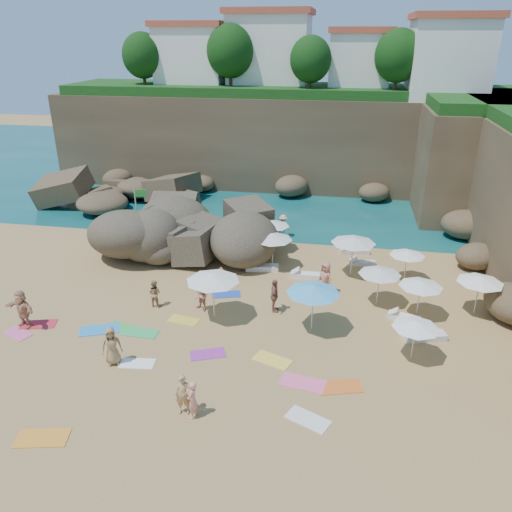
% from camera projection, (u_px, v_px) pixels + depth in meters
% --- Properties ---
extents(ground, '(120.00, 120.00, 0.00)m').
position_uv_depth(ground, '(207.00, 313.00, 25.34)').
color(ground, tan).
rests_on(ground, ground).
extents(seawater, '(120.00, 120.00, 0.00)m').
position_uv_depth(seawater, '(282.00, 169.00, 52.30)').
color(seawater, '#0C4751').
rests_on(seawater, ground).
extents(cliff_back, '(44.00, 8.00, 8.00)m').
position_uv_depth(cliff_back, '(298.00, 140.00, 45.85)').
color(cliff_back, brown).
rests_on(cliff_back, ground).
extents(cliff_corner, '(10.00, 12.00, 8.00)m').
position_uv_depth(cliff_corner, '(483.00, 159.00, 38.96)').
color(cliff_corner, brown).
rests_on(cliff_corner, ground).
extents(rock_promontory, '(12.00, 7.00, 2.00)m').
position_uv_depth(rock_promontory, '(130.00, 204.00, 41.48)').
color(rock_promontory, brown).
rests_on(rock_promontory, ground).
extents(clifftop_buildings, '(28.48, 9.48, 7.00)m').
position_uv_depth(clifftop_buildings, '(313.00, 55.00, 43.46)').
color(clifftop_buildings, white).
rests_on(clifftop_buildings, cliff_back).
extents(clifftop_trees, '(35.60, 23.82, 4.40)m').
position_uv_depth(clifftop_trees, '(331.00, 58.00, 37.52)').
color(clifftop_trees, '#11380F').
rests_on(clifftop_trees, ground).
extents(marina_masts, '(3.10, 0.10, 6.00)m').
position_uv_depth(marina_masts, '(131.00, 135.00, 53.72)').
color(marina_masts, white).
rests_on(marina_masts, ground).
extents(rock_outcrop, '(8.37, 6.52, 3.20)m').
position_uv_depth(rock_outcrop, '(195.00, 247.00, 33.11)').
color(rock_outcrop, brown).
rests_on(rock_outcrop, ground).
extents(flag_pole, '(0.78, 0.28, 4.07)m').
position_uv_depth(flag_pole, '(138.00, 210.00, 32.04)').
color(flag_pole, silver).
rests_on(flag_pole, ground).
extents(parasol_0, '(2.34, 2.34, 2.21)m').
position_uv_depth(parasol_0, '(273.00, 236.00, 29.40)').
color(parasol_0, silver).
rests_on(parasol_0, ground).
extents(parasol_1, '(2.16, 2.16, 2.04)m').
position_uv_depth(parasol_1, '(273.00, 223.00, 31.89)').
color(parasol_1, silver).
rests_on(parasol_1, ground).
extents(parasol_2, '(2.56, 2.56, 2.42)m').
position_uv_depth(parasol_2, '(354.00, 240.00, 28.42)').
color(parasol_2, silver).
rests_on(parasol_2, ground).
extents(parasol_3, '(1.98, 1.98, 1.87)m').
position_uv_depth(parasol_3, '(407.00, 253.00, 27.98)').
color(parasol_3, silver).
rests_on(parasol_3, ground).
extents(parasol_4, '(2.19, 2.19, 2.07)m').
position_uv_depth(parasol_4, '(380.00, 271.00, 25.38)').
color(parasol_4, silver).
rests_on(parasol_4, ground).
extents(parasol_5, '(2.41, 2.41, 2.28)m').
position_uv_depth(parasol_5, '(253.00, 222.00, 31.43)').
color(parasol_5, silver).
rests_on(parasol_5, ground).
extents(parasol_7, '(2.13, 2.13, 2.01)m').
position_uv_depth(parasol_7, '(421.00, 283.00, 24.27)').
color(parasol_7, silver).
rests_on(parasol_7, ground).
extents(parasol_8, '(2.25, 2.25, 2.13)m').
position_uv_depth(parasol_8, '(481.00, 279.00, 24.45)').
color(parasol_8, silver).
rests_on(parasol_8, ground).
extents(parasol_9, '(2.63, 2.63, 2.49)m').
position_uv_depth(parasol_9, '(213.00, 277.00, 23.94)').
color(parasol_9, silver).
rests_on(parasol_9, ground).
extents(parasol_10, '(2.55, 2.55, 2.41)m').
position_uv_depth(parasol_10, '(313.00, 289.00, 22.97)').
color(parasol_10, silver).
rests_on(parasol_10, ground).
extents(parasol_11, '(2.01, 2.01, 1.90)m').
position_uv_depth(parasol_11, '(416.00, 324.00, 21.05)').
color(parasol_11, silver).
rests_on(parasol_11, ground).
extents(lounger_0, '(1.97, 0.94, 0.29)m').
position_uv_depth(lounger_0, '(355.00, 251.00, 32.16)').
color(lounger_0, silver).
rests_on(lounger_0, ground).
extents(lounger_1, '(1.73, 0.62, 0.27)m').
position_uv_depth(lounger_1, '(305.00, 275.00, 28.98)').
color(lounger_1, white).
rests_on(lounger_1, ground).
extents(lounger_2, '(1.63, 0.67, 0.25)m').
position_uv_depth(lounger_2, '(362.00, 263.00, 30.54)').
color(lounger_2, silver).
rests_on(lounger_2, ground).
extents(lounger_3, '(2.01, 0.88, 0.30)m').
position_uv_depth(lounger_3, '(262.00, 267.00, 29.90)').
color(lounger_3, silver).
rests_on(lounger_3, ground).
extents(lounger_4, '(1.65, 0.91, 0.24)m').
position_uv_depth(lounger_4, '(404.00, 317.00, 24.68)').
color(lounger_4, white).
rests_on(lounger_4, ground).
extents(lounger_5, '(2.03, 1.14, 0.30)m').
position_uv_depth(lounger_5, '(425.00, 336.00, 23.10)').
color(lounger_5, silver).
rests_on(lounger_5, ground).
extents(towel_0, '(2.08, 1.54, 0.03)m').
position_uv_depth(towel_0, '(100.00, 330.00, 23.86)').
color(towel_0, '#2786D4').
rests_on(towel_0, ground).
extents(towel_1, '(1.62, 1.23, 0.03)m').
position_uv_depth(towel_1, '(18.00, 333.00, 23.58)').
color(towel_1, '#E6599D').
rests_on(towel_1, ground).
extents(towel_2, '(1.96, 1.27, 0.03)m').
position_uv_depth(towel_2, '(42.00, 438.00, 17.47)').
color(towel_2, orange).
rests_on(towel_2, ground).
extents(towel_3, '(1.74, 1.16, 0.03)m').
position_uv_depth(towel_3, '(122.00, 328.00, 24.00)').
color(towel_3, green).
rests_on(towel_3, ground).
extents(towel_4, '(1.62, 1.00, 0.03)m').
position_uv_depth(towel_4, '(184.00, 320.00, 24.64)').
color(towel_4, gold).
rests_on(towel_4, ground).
extents(towel_5, '(1.56, 0.91, 0.03)m').
position_uv_depth(towel_5, '(137.00, 363.00, 21.42)').
color(towel_5, white).
rests_on(towel_5, ground).
extents(towel_6, '(1.73, 1.31, 0.03)m').
position_uv_depth(towel_6, '(208.00, 354.00, 22.05)').
color(towel_6, purple).
rests_on(towel_6, ground).
extents(towel_7, '(1.83, 1.25, 0.03)m').
position_uv_depth(towel_7, '(38.00, 324.00, 24.30)').
color(towel_7, red).
rests_on(towel_7, ground).
extents(towel_8, '(1.70, 1.17, 0.03)m').
position_uv_depth(towel_8, '(226.00, 294.00, 27.09)').
color(towel_8, '#2248B7').
rests_on(towel_8, ground).
extents(towel_9, '(1.96, 1.21, 0.03)m').
position_uv_depth(towel_9, '(303.00, 383.00, 20.23)').
color(towel_9, pink).
rests_on(towel_9, ground).
extents(towel_10, '(1.97, 1.36, 0.03)m').
position_uv_depth(towel_10, '(339.00, 387.00, 20.00)').
color(towel_10, orange).
rests_on(towel_10, ground).
extents(towel_11, '(1.66, 0.87, 0.03)m').
position_uv_depth(towel_11, '(141.00, 333.00, 23.62)').
color(towel_11, '#31AD5E').
rests_on(towel_11, ground).
extents(towel_12, '(1.83, 1.35, 0.03)m').
position_uv_depth(towel_12, '(272.00, 360.00, 21.64)').
color(towel_12, yellow).
rests_on(towel_12, ground).
extents(towel_13, '(1.79, 1.39, 0.03)m').
position_uv_depth(towel_13, '(308.00, 419.00, 18.32)').
color(towel_13, white).
rests_on(towel_13, ground).
extents(person_stand_1, '(0.77, 0.63, 1.47)m').
position_uv_depth(person_stand_1, '(154.00, 293.00, 25.69)').
color(person_stand_1, '#A27851').
rests_on(person_stand_1, ground).
extents(person_stand_2, '(1.09, 0.58, 1.60)m').
position_uv_depth(person_stand_2, '(283.00, 226.00, 34.49)').
color(person_stand_2, '#EFAC88').
rests_on(person_stand_2, ground).
extents(person_stand_3, '(0.51, 1.07, 1.78)m').
position_uv_depth(person_stand_3, '(274.00, 296.00, 25.12)').
color(person_stand_3, '#8A5745').
rests_on(person_stand_3, ground).
extents(person_stand_4, '(1.01, 0.99, 1.87)m').
position_uv_depth(person_stand_4, '(325.00, 278.00, 26.80)').
color(person_stand_4, tan).
rests_on(person_stand_4, ground).
extents(person_stand_5, '(1.63, 0.59, 1.72)m').
position_uv_depth(person_stand_5, '(201.00, 240.00, 32.02)').
color(person_stand_5, '#A16850').
rests_on(person_stand_5, ground).
extents(person_stand_6, '(0.42, 0.60, 1.55)m').
position_uv_depth(person_stand_6, '(192.00, 400.00, 18.16)').
color(person_stand_6, '#E89683').
rests_on(person_stand_6, ground).
extents(person_lie_2, '(1.54, 1.93, 0.46)m').
position_uv_depth(person_lie_2, '(113.00, 359.00, 21.36)').
color(person_lie_2, '#97764B').
rests_on(person_lie_2, ground).
extents(person_lie_3, '(2.20, 2.29, 0.50)m').
position_uv_depth(person_lie_3, '(25.00, 322.00, 24.06)').
color(person_lie_3, tan).
rests_on(person_lie_3, ground).
extents(person_lie_4, '(0.86, 1.72, 0.39)m').
position_uv_depth(person_lie_4, '(184.00, 408.00, 18.58)').
color(person_lie_4, tan).
rests_on(person_lie_4, ground).
extents(person_lie_5, '(1.49, 1.79, 0.61)m').
position_uv_depth(person_lie_5, '(202.00, 305.00, 25.44)').
color(person_lie_5, tan).
rests_on(person_lie_5, ground).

